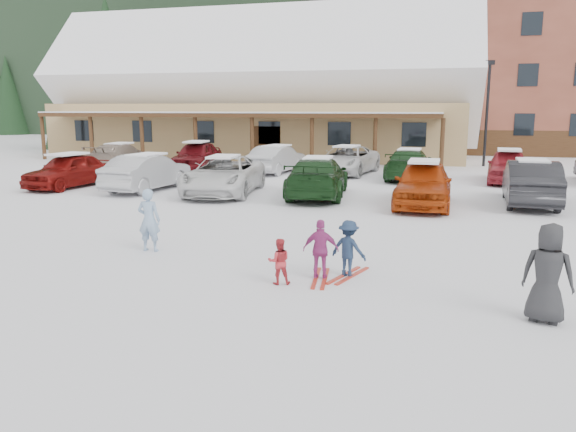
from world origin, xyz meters
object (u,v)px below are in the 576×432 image
(parked_car_2, at_px, (224,175))
(parked_car_11, at_px, (409,164))
(parked_car_10, at_px, (346,160))
(parked_car_12, at_px, (508,166))
(toddler_red, at_px, (279,261))
(child_magenta, at_px, (321,250))
(parked_car_0, at_px, (69,171))
(parked_car_8, at_px, (197,156))
(bystander_dark, at_px, (548,273))
(parked_car_4, at_px, (423,184))
(child_navy, at_px, (349,249))
(day_lodge, at_px, (260,99))
(adult_skier, at_px, (149,220))
(parked_car_3, at_px, (318,177))
(parked_car_9, at_px, (277,159))
(parked_car_5, at_px, (531,183))
(parked_car_1, at_px, (147,172))
(parked_car_7, at_px, (120,156))
(lamp_post, at_px, (487,107))

(parked_car_2, xyz_separation_m, parked_car_11, (6.77, 6.56, -0.03))
(parked_car_10, bearing_deg, parked_car_12, -1.38)
(toddler_red, xyz_separation_m, child_magenta, (0.71, 0.52, 0.15))
(parked_car_0, height_order, parked_car_8, parked_car_8)
(bystander_dark, distance_m, parked_car_0, 20.31)
(parked_car_4, bearing_deg, bystander_dark, -77.05)
(child_navy, xyz_separation_m, parked_car_8, (-10.90, 17.00, 0.21))
(bystander_dark, height_order, parked_car_2, bystander_dark)
(day_lodge, relative_size, adult_skier, 19.40)
(toddler_red, height_order, parked_car_2, parked_car_2)
(parked_car_0, distance_m, parked_car_3, 10.76)
(toddler_red, xyz_separation_m, parked_car_9, (-5.24, 17.94, 0.26))
(adult_skier, bearing_deg, parked_car_8, -73.34)
(parked_car_2, bearing_deg, parked_car_5, -4.30)
(bystander_dark, height_order, parked_car_8, bystander_dark)
(parked_car_1, xyz_separation_m, parked_car_3, (7.10, 0.13, 0.01))
(parked_car_0, height_order, parked_car_5, parked_car_5)
(parked_car_7, bearing_deg, parked_car_3, 147.25)
(adult_skier, height_order, parked_car_5, parked_car_5)
(child_magenta, bearing_deg, parked_car_11, -99.44)
(parked_car_7, bearing_deg, bystander_dark, 131.20)
(parked_car_2, xyz_separation_m, parked_car_9, (-0.00, 7.46, -0.03))
(parked_car_9, distance_m, parked_car_10, 3.60)
(day_lodge, bearing_deg, lamp_post, -15.98)
(parked_car_1, distance_m, parked_car_3, 7.10)
(parked_car_9, xyz_separation_m, parked_car_10, (3.57, 0.44, 0.01))
(parked_car_5, bearing_deg, parked_car_2, 5.32)
(child_navy, bearing_deg, parked_car_9, -51.14)
(parked_car_8, height_order, parked_car_12, parked_car_8)
(child_magenta, distance_m, parked_car_1, 13.73)
(parked_car_8, height_order, parked_car_11, parked_car_8)
(parked_car_0, bearing_deg, toddler_red, -34.03)
(parked_car_0, xyz_separation_m, parked_car_1, (3.66, 0.09, 0.02))
(bystander_dark, distance_m, parked_car_4, 10.66)
(child_navy, height_order, parked_car_11, parked_car_11)
(adult_skier, bearing_deg, day_lodge, -81.40)
(toddler_red, xyz_separation_m, parked_car_0, (-12.29, 10.49, 0.27))
(child_navy, xyz_separation_m, bystander_dark, (3.40, -1.63, 0.23))
(parked_car_10, bearing_deg, child_magenta, -73.74)
(parked_car_1, bearing_deg, parked_car_9, -109.62)
(toddler_red, height_order, parked_car_7, parked_car_7)
(lamp_post, relative_size, parked_car_3, 1.15)
(parked_car_10, bearing_deg, parked_car_11, -14.12)
(lamp_post, relative_size, parked_car_2, 1.11)
(toddler_red, relative_size, parked_car_12, 0.21)
(toddler_red, distance_m, parked_car_1, 13.66)
(lamp_post, height_order, child_navy, lamp_post)
(parked_car_1, height_order, parked_car_8, parked_car_8)
(child_navy, height_order, bystander_dark, bystander_dark)
(parked_car_2, relative_size, parked_car_8, 1.16)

